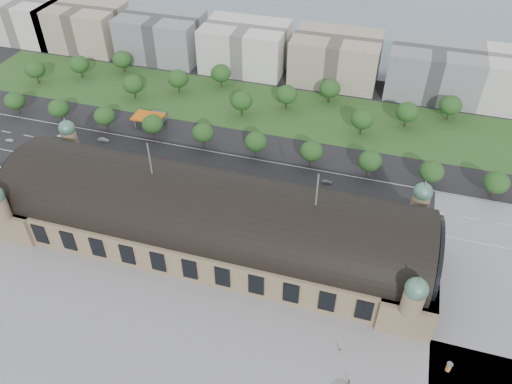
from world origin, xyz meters
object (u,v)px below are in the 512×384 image
(traffic_car_2, at_px, (92,149))
(advertising_column, at_px, (449,367))
(traffic_car_1, at_px, (103,140))
(traffic_car_6, at_px, (402,219))
(traffic_car_5, at_px, (327,182))
(parked_car_3, at_px, (137,178))
(parked_car_5, at_px, (180,184))
(parked_car_1, at_px, (78,164))
(pedestrian_1, at_px, (349,382))
(parked_car_2, at_px, (94,170))
(pedestrian_0, at_px, (340,351))
(parked_car_6, at_px, (149,178))
(parked_car_0, at_px, (102,175))
(petrol_station, at_px, (154,117))
(parked_car_4, at_px, (168,189))
(bus_west, at_px, (180,176))
(bus_east, at_px, (311,204))
(traffic_car_3, at_px, (166,160))
(traffic_car_4, at_px, (270,192))
(bus_mid, at_px, (230,180))
(traffic_car_0, at_px, (10,140))

(traffic_car_2, bearing_deg, advertising_column, 69.25)
(traffic_car_1, distance_m, traffic_car_6, 132.99)
(traffic_car_2, xyz_separation_m, traffic_car_5, (103.14, 6.40, 0.01))
(parked_car_3, height_order, parked_car_5, parked_car_5)
(parked_car_1, relative_size, pedestrian_1, 2.46)
(parked_car_2, bearing_deg, parked_car_5, 58.71)
(traffic_car_6, bearing_deg, parked_car_2, -86.95)
(traffic_car_1, distance_m, parked_car_5, 49.03)
(parked_car_3, height_order, pedestrian_0, pedestrian_0)
(traffic_car_5, distance_m, parked_car_6, 72.20)
(parked_car_0, xyz_separation_m, advertising_column, (136.29, -49.73, 0.88))
(traffic_car_1, relative_size, parked_car_5, 0.93)
(traffic_car_6, xyz_separation_m, advertising_column, (16.57, -57.89, 0.87))
(petrol_station, distance_m, parked_car_4, 51.90)
(parked_car_6, height_order, advertising_column, advertising_column)
(petrol_station, bearing_deg, pedestrian_0, -43.02)
(traffic_car_2, distance_m, parked_car_0, 20.98)
(bus_west, bearing_deg, parked_car_6, 109.42)
(traffic_car_2, height_order, parked_car_5, parked_car_5)
(petrol_station, xyz_separation_m, bus_east, (83.62, -38.28, -1.41))
(traffic_car_3, height_order, traffic_car_4, traffic_car_4)
(parked_car_6, relative_size, bus_mid, 0.33)
(parked_car_1, distance_m, advertising_column, 159.39)
(petrol_station, bearing_deg, traffic_car_0, -149.13)
(traffic_car_4, distance_m, parked_car_4, 40.74)
(bus_mid, bearing_deg, traffic_car_5, -68.91)
(petrol_station, height_order, bus_mid, petrol_station)
(traffic_car_3, relative_size, parked_car_5, 0.82)
(traffic_car_0, distance_m, traffic_car_5, 142.80)
(bus_mid, bearing_deg, parked_car_4, 120.90)
(pedestrian_0, bearing_deg, bus_mid, 153.21)
(parked_car_5, bearing_deg, traffic_car_5, 69.89)
(parked_car_0, bearing_deg, advertising_column, 38.05)
(bus_east, relative_size, pedestrian_0, 5.65)
(traffic_car_4, relative_size, parked_car_1, 0.89)
(petrol_station, distance_m, pedestrian_0, 142.70)
(petrol_station, height_order, bus_west, petrol_station)
(bus_west, bearing_deg, traffic_car_2, 81.86)
(pedestrian_0, bearing_deg, bus_east, 131.85)
(traffic_car_3, distance_m, parked_car_4, 19.08)
(parked_car_6, xyz_separation_m, pedestrian_1, (91.30, -65.67, 0.33))
(parked_car_0, distance_m, bus_east, 86.22)
(parked_car_1, xyz_separation_m, parked_car_3, (28.37, -1.71, 0.07))
(parked_car_1, distance_m, parked_car_4, 43.29)
(parked_car_1, height_order, pedestrian_1, pedestrian_1)
(traffic_car_5, bearing_deg, pedestrian_1, -171.30)
(traffic_car_5, height_order, bus_west, bus_west)
(traffic_car_2, relative_size, parked_car_6, 1.08)
(traffic_car_2, xyz_separation_m, bus_east, (99.94, -9.68, 0.89))
(traffic_car_3, distance_m, traffic_car_4, 48.79)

